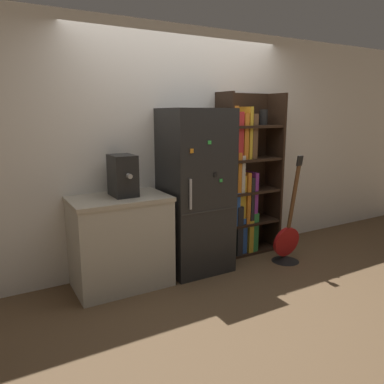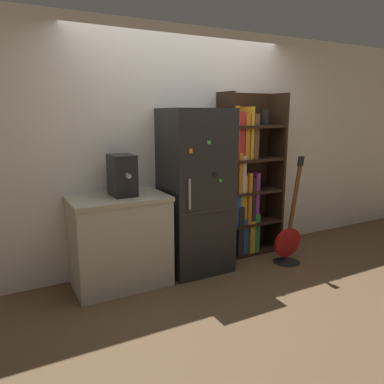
{
  "view_description": "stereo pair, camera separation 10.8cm",
  "coord_description": "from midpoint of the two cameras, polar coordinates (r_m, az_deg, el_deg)",
  "views": [
    {
      "loc": [
        -1.98,
        -3.21,
        1.69
      ],
      "look_at": [
        -0.05,
        0.15,
        0.87
      ],
      "focal_mm": 35.0,
      "sensor_mm": 36.0,
      "label": 1
    },
    {
      "loc": [
        -1.88,
        -3.26,
        1.69
      ],
      "look_at": [
        -0.05,
        0.15,
        0.87
      ],
      "focal_mm": 35.0,
      "sensor_mm": 36.0,
      "label": 2
    }
  ],
  "objects": [
    {
      "name": "bookshelf",
      "position": [
        4.5,
        8.35,
        1.22
      ],
      "size": [
        0.79,
        0.34,
        1.92
      ],
      "color": "black",
      "rests_on": "ground_plane"
    },
    {
      "name": "ground_plane",
      "position": [
        4.13,
        2.36,
        -12.2
      ],
      "size": [
        16.0,
        16.0,
        0.0
      ],
      "primitive_type": "plane",
      "color": "brown"
    },
    {
      "name": "guitar",
      "position": [
        4.48,
        15.02,
        -8.21
      ],
      "size": [
        0.35,
        0.32,
        1.24
      ],
      "color": "black",
      "rests_on": "ground_plane"
    },
    {
      "name": "refrigerator",
      "position": [
        3.99,
        1.33,
        0.08
      ],
      "size": [
        0.68,
        0.61,
        1.74
      ],
      "color": "black",
      "rests_on": "ground_plane"
    },
    {
      "name": "kitchen_counter",
      "position": [
        3.77,
        -10.13,
        -7.36
      ],
      "size": [
        0.93,
        0.6,
        0.9
      ],
      "color": "#BCB7A8",
      "rests_on": "ground_plane"
    },
    {
      "name": "espresso_machine",
      "position": [
        3.66,
        -9.76,
        2.55
      ],
      "size": [
        0.22,
        0.36,
        0.4
      ],
      "color": "black",
      "rests_on": "kitchen_counter"
    },
    {
      "name": "wall_back",
      "position": [
        4.2,
        -0.8,
        6.64
      ],
      "size": [
        8.0,
        0.05,
        2.6
      ],
      "color": "white",
      "rests_on": "ground_plane"
    }
  ]
}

